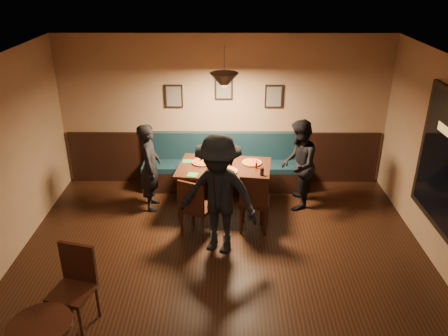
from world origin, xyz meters
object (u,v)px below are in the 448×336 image
dining_table (224,188)px  chair_near_left (197,206)px  cafe_chair_far (72,291)px  soda_glass (262,172)px  booth_bench (224,163)px  chair_near_right (255,200)px  diner_left (150,167)px  diner_front (218,195)px  tabasco_bottle (256,165)px  diner_right (298,165)px

dining_table → chair_near_left: bearing=-111.2°
dining_table → cafe_chair_far: 3.23m
chair_near_left → soda_glass: (1.01, 0.42, 0.39)m
chair_near_left → booth_bench: bearing=100.6°
dining_table → chair_near_right: size_ratio=1.51×
diner_left → cafe_chair_far: size_ratio=1.51×
diner_left → cafe_chair_far: diner_left is taller
chair_near_left → cafe_chair_far: 2.38m
chair_near_right → diner_left: size_ratio=0.66×
soda_glass → chair_near_left: bearing=-157.4°
diner_front → tabasco_bottle: 1.25m
diner_left → diner_right: bearing=-93.8°
dining_table → diner_right: size_ratio=0.97×
soda_glass → diner_left: bearing=167.5°
booth_bench → chair_near_right: size_ratio=2.99×
dining_table → diner_front: diner_front is taller
diner_front → diner_left: bearing=154.1°
chair_near_left → chair_near_right: chair_near_right is taller
chair_near_right → diner_right: bearing=52.2°
diner_right → tabasco_bottle: (-0.73, -0.23, 0.10)m
chair_near_right → diner_left: 1.88m
chair_near_left → tabasco_bottle: 1.21m
diner_left → dining_table: bearing=-98.9°
dining_table → cafe_chair_far: (-1.73, -2.73, 0.10)m
cafe_chair_far → chair_near_right: bearing=-121.3°
diner_left → diner_front: 1.72m
chair_near_right → diner_right: diner_right is taller
dining_table → chair_near_right: bearing=-43.5°
diner_front → diner_right: bearing=65.7°
diner_front → soda_glass: 1.08m
booth_bench → dining_table: bearing=-89.1°
booth_bench → chair_near_right: chair_near_right is taller
dining_table → diner_left: 1.30m
diner_front → booth_bench: bearing=109.2°
diner_front → cafe_chair_far: 2.31m
dining_table → soda_glass: soda_glass is taller
dining_table → diner_left: diner_left is taller
dining_table → tabasco_bottle: (0.53, -0.08, 0.47)m
tabasco_bottle → soda_glass: bearing=-73.3°
booth_bench → diner_left: (-1.23, -0.76, 0.26)m
chair_near_right → diner_front: bearing=-125.6°
cafe_chair_far → dining_table: bearing=-107.7°
booth_bench → diner_front: size_ratio=1.65×
diner_right → cafe_chair_far: size_ratio=1.55×
dining_table → diner_right: (1.25, 0.15, 0.38)m
chair_near_left → diner_right: size_ratio=0.63×
booth_bench → soda_glass: booth_bench is taller
diner_left → chair_near_left: bearing=-139.9°
diner_left → diner_front: diner_front is taller
diner_right → soda_glass: size_ratio=11.61×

